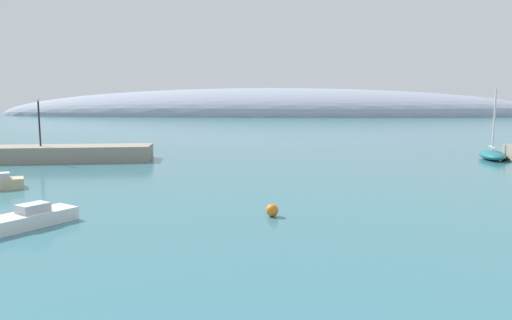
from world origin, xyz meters
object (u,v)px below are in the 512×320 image
(sailboat_teal_mid_mooring, at_px, (492,154))
(mooring_buoy_orange, at_px, (272,210))
(harbor_lamp_post, at_px, (39,117))
(motorboat_white_outer, at_px, (17,221))

(sailboat_teal_mid_mooring, bearing_deg, mooring_buoy_orange, -28.15)
(harbor_lamp_post, bearing_deg, motorboat_white_outer, -60.78)
(sailboat_teal_mid_mooring, distance_m, mooring_buoy_orange, 33.47)
(sailboat_teal_mid_mooring, bearing_deg, motorboat_white_outer, -36.85)
(sailboat_teal_mid_mooring, distance_m, motorboat_white_outer, 43.73)
(motorboat_white_outer, height_order, mooring_buoy_orange, motorboat_white_outer)
(mooring_buoy_orange, xyz_separation_m, harbor_lamp_post, (-24.29, 19.84, 4.11))
(sailboat_teal_mid_mooring, xyz_separation_m, harbor_lamp_post, (-45.35, -6.17, 3.91))
(harbor_lamp_post, bearing_deg, mooring_buoy_orange, -39.25)
(motorboat_white_outer, distance_m, mooring_buoy_orange, 11.78)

